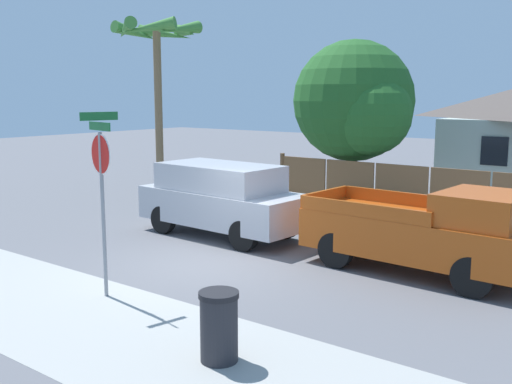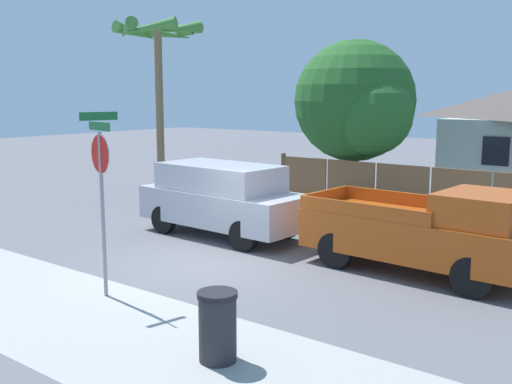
{
  "view_description": "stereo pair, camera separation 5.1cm",
  "coord_description": "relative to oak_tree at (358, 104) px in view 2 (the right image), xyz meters",
  "views": [
    {
      "loc": [
        8.64,
        -9.45,
        3.73
      ],
      "look_at": [
        0.74,
        0.87,
        1.6
      ],
      "focal_mm": 42.0,
      "sensor_mm": 36.0,
      "label": 1
    },
    {
      "loc": [
        8.68,
        -9.42,
        3.73
      ],
      "look_at": [
        0.74,
        0.87,
        1.6
      ],
      "focal_mm": 42.0,
      "sensor_mm": 36.0,
      "label": 2
    }
  ],
  "objects": [
    {
      "name": "stop_sign",
      "position": [
        1.65,
        -12.79,
        -1.08
      ],
      "size": [
        0.79,
        0.71,
        3.42
      ],
      "rotation": [
        0.0,
        0.0,
        -0.22
      ],
      "color": "gray",
      "rests_on": "ground"
    },
    {
      "name": "palm_tree",
      "position": [
        -5.79,
        -4.31,
        2.07
      ],
      "size": [
        3.09,
        3.31,
        6.32
      ],
      "color": "brown",
      "rests_on": "ground"
    },
    {
      "name": "orange_pickup",
      "position": [
        5.85,
        -7.8,
        -2.48
      ],
      "size": [
        4.9,
        2.16,
        1.84
      ],
      "rotation": [
        0.0,
        0.0,
        -0.05
      ],
      "color": "#B74C14",
      "rests_on": "ground"
    },
    {
      "name": "wooden_fence",
      "position": [
        5.18,
        -1.12,
        -2.67
      ],
      "size": [
        15.49,
        0.12,
        1.53
      ],
      "color": "brown",
      "rests_on": "ground"
    },
    {
      "name": "red_suv",
      "position": [
        0.22,
        -7.79,
        -2.36
      ],
      "size": [
        4.75,
        2.11,
        1.91
      ],
      "rotation": [
        0.0,
        0.0,
        -0.05
      ],
      "color": "#B7B7BC",
      "rests_on": "ground"
    },
    {
      "name": "trash_bin",
      "position": [
        5.13,
        -13.6,
        -2.87
      ],
      "size": [
        0.57,
        0.57,
        1.02
      ],
      "color": "#28282D",
      "rests_on": "ground"
    },
    {
      "name": "oak_tree",
      "position": [
        0.0,
        0.0,
        0.0
      ],
      "size": [
        4.65,
        4.43,
        5.7
      ],
      "color": "brown",
      "rests_on": "ground"
    },
    {
      "name": "sidewalk_strip",
      "position": [
        1.75,
        -13.76,
        -3.38
      ],
      "size": [
        36.0,
        3.2,
        0.01
      ],
      "color": "#A3A39E",
      "rests_on": "ground"
    },
    {
      "name": "ground_plane",
      "position": [
        1.75,
        -10.16,
        -3.39
      ],
      "size": [
        80.0,
        80.0,
        0.0
      ],
      "primitive_type": "plane",
      "color": "slate"
    }
  ]
}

